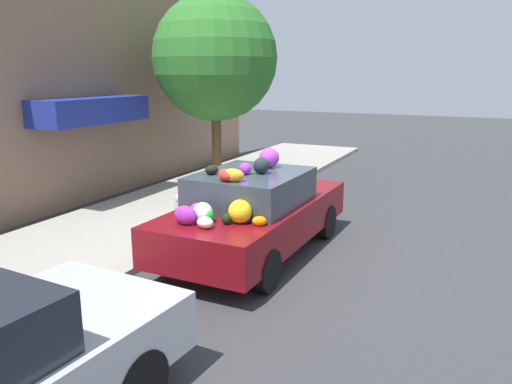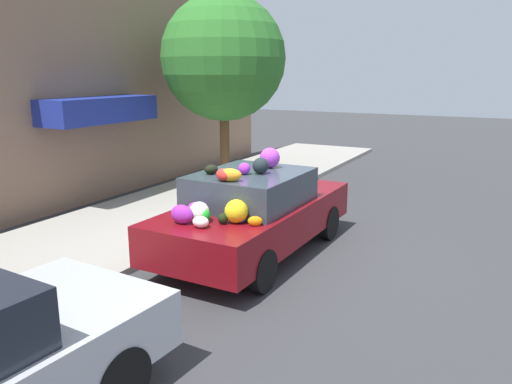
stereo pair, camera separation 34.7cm
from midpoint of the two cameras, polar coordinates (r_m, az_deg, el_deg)
name	(u,v)px [view 2 (the right image)]	position (r m, az deg, el deg)	size (l,w,h in m)	color
ground_plane	(247,251)	(8.58, 0.17, -6.81)	(60.00, 60.00, 0.00)	#38383A
sidewalk_curb	(126,226)	(10.04, -13.63, -3.83)	(24.00, 3.20, 0.11)	#9E998E
building_facade	(38,94)	(11.26, -22.81, 10.24)	(18.00, 1.20, 5.12)	#846651
street_tree	(223,58)	(12.65, -2.93, 15.02)	(3.07, 3.07, 4.75)	brown
fire_hydrant	(183,211)	(9.39, -7.34, -2.22)	(0.20, 0.20, 0.70)	#B2B2B7
art_car	(254,211)	(8.23, 1.01, -2.23)	(4.19, 1.84, 1.76)	maroon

